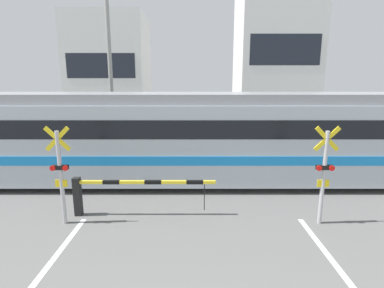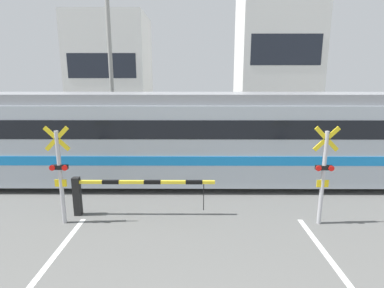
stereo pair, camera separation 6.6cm
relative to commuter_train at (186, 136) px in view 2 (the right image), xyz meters
name	(u,v)px [view 2 (the right image)]	position (x,y,z in m)	size (l,w,h in m)	color
rail_track_near	(192,187)	(0.22, -0.72, -1.80)	(50.00, 0.10, 0.08)	#6B6051
rail_track_far	(192,175)	(0.22, 0.72, -1.80)	(50.00, 0.10, 0.08)	#6B6051
commuter_train	(186,136)	(0.00, 0.00, 0.00)	(17.13, 2.76, 3.44)	#ADB7C1
crossing_barrier_near	(113,189)	(-2.06, -2.92, -1.03)	(4.13, 0.20, 1.16)	black
crossing_barrier_far	(241,148)	(2.49, 2.54, -1.03)	(4.13, 0.20, 1.16)	black
crossing_signal_left	(60,171)	(-3.34, -3.43, -0.33)	(0.68, 0.15, 2.74)	#B2B2B7
crossing_signal_right	(323,172)	(3.77, -3.43, -0.33)	(0.68, 0.15, 2.74)	#B2B2B7
pedestrian	(201,131)	(0.71, 5.95, -0.82)	(0.38, 0.23, 1.76)	#23232D
building_left_of_street	(112,73)	(-6.50, 14.16, 2.63)	(6.01, 5.33, 8.93)	white
building_right_of_street	(276,60)	(6.99, 14.16, 3.66)	(6.14, 5.33, 10.98)	white
utility_pole_streetside	(111,78)	(-4.09, 5.04, 2.16)	(0.22, 0.22, 7.99)	gray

